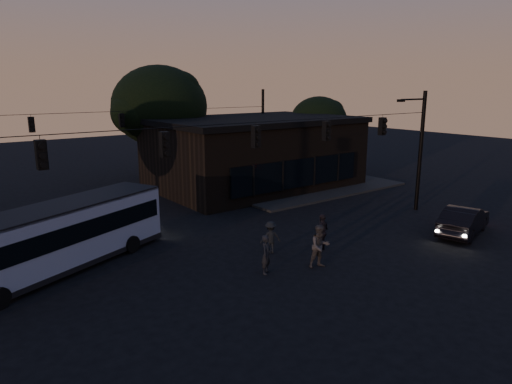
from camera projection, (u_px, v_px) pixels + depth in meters
ground at (315, 281)px, 18.65m from camera, size 120.00×120.00×0.00m
sidewalk_far_right at (299, 184)px, 36.56m from camera, size 14.00×10.00×0.15m
building at (254, 152)px, 35.72m from camera, size 15.40×10.41×5.40m
tree_behind at (160, 106)px, 36.63m from camera, size 7.60×7.60×9.43m
tree_right at (319, 121)px, 42.17m from camera, size 5.20×5.20×6.86m
signal_rig_near at (256, 161)px, 20.74m from camera, size 26.24×0.30×7.50m
signal_rig_far at (123, 136)px, 33.17m from camera, size 26.24×0.30×7.50m
bus at (59, 234)px, 19.47m from camera, size 10.30×6.17×2.87m
car at (464, 220)px, 24.39m from camera, size 4.94×2.76×1.54m
pedestrian_a at (267, 254)px, 19.23m from camera, size 0.74×0.66×1.69m
pedestrian_b at (320, 246)px, 19.87m from camera, size 1.10×0.95×1.92m
pedestrian_c at (322, 232)px, 21.94m from camera, size 1.16×0.80×1.83m
pedestrian_d at (271, 237)px, 21.63m from camera, size 1.14×0.89×1.56m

